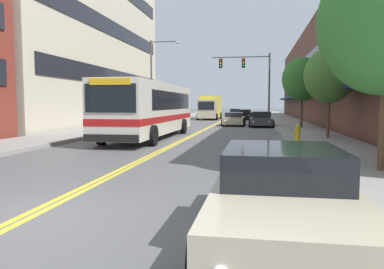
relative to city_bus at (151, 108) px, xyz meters
The scene contains 18 objects.
ground_plane 21.59m from the city_bus, 84.26° to the left, with size 240.00×240.00×0.00m, color #565659.
sidewalk_left 22.10m from the city_bus, 103.61° to the left, with size 3.67×106.00×0.16m.
sidewalk_right 23.48m from the city_bus, 66.10° to the left, with size 3.67×106.00×0.16m.
centre_line 21.59m from the city_bus, 84.26° to the left, with size 0.34×106.00×0.01m.
storefront_row_right 26.71m from the city_bus, 54.00° to the left, with size 9.10×68.00×10.72m.
city_bus is the anchor object (origin of this frame).
car_white_parked_left_mid 10.74m from the city_bus, 102.34° to the left, with size 2.11×4.32×1.35m.
car_champagne_parked_right_foreground 17.34m from the city_bus, 67.82° to the right, with size 2.16×4.81×1.36m.
car_dark_grey_parked_right_mid 14.10m from the city_bus, 62.09° to the left, with size 2.15×4.71×1.34m.
car_beige_moving_lead 14.24m from the city_bus, 73.28° to the left, with size 2.09×4.51×1.21m.
car_navy_moving_second 39.79m from the city_bus, 86.00° to the left, with size 2.16×4.39×1.25m.
car_black_moving_third 28.23m from the city_bus, 80.58° to the left, with size 2.16×4.83×1.30m.
box_truck 27.38m from the city_bus, 89.76° to the left, with size 2.62×7.16×3.03m.
traffic_signal_mast 17.58m from the city_bus, 71.49° to the left, with size 5.74×0.38×7.01m.
street_lamp_left_far 11.77m from the city_bus, 103.87° to the left, with size 2.72×0.28×7.63m.
street_tree_right_mid 10.16m from the city_bus, ahead, with size 2.70×2.70×4.86m.
street_tree_right_far 13.54m from the city_bus, 43.73° to the left, with size 3.11×3.11×5.51m.
fire_hydrant 8.79m from the city_bus, 21.62° to the right, with size 0.31×0.23×0.86m.
Camera 1 is at (4.00, -5.86, 1.99)m, focal length 35.00 mm.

